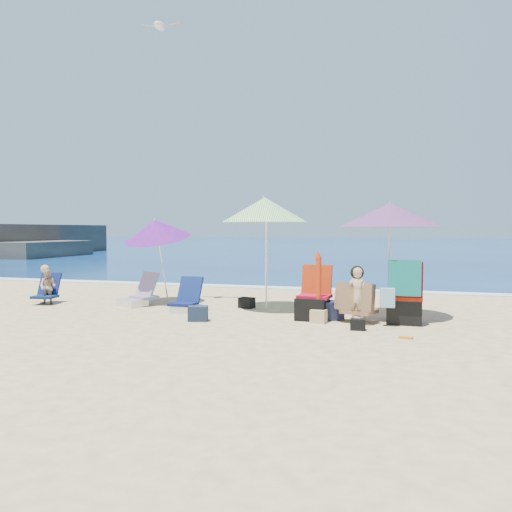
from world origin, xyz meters
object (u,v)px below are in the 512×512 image
(umbrella_blue, at_px, (156,229))
(chair_navy, at_px, (187,303))
(camp_chair_left, at_px, (313,303))
(person_center, at_px, (357,296))
(umbrella_striped, at_px, (265,210))
(camp_chair_right, at_px, (404,300))
(umbrella_turquoise, at_px, (390,215))
(person_left, at_px, (48,286))
(chair_rainbow, at_px, (139,297))
(seagull, at_px, (160,26))
(furled_umbrella, at_px, (318,283))

(umbrella_blue, distance_m, chair_navy, 2.07)
(camp_chair_left, height_order, person_center, person_center)
(umbrella_striped, distance_m, camp_chair_right, 3.24)
(camp_chair_right, bearing_deg, umbrella_striped, 162.13)
(umbrella_striped, xyz_separation_m, camp_chair_right, (2.68, -0.87, -1.60))
(umbrella_turquoise, xyz_separation_m, person_left, (-7.11, -0.28, -1.48))
(umbrella_striped, xyz_separation_m, chair_rainbow, (-2.67, -0.28, -1.81))
(chair_navy, bearing_deg, person_center, -4.30)
(camp_chair_right, distance_m, person_center, 0.80)
(umbrella_turquoise, height_order, camp_chair_right, umbrella_turquoise)
(person_center, distance_m, seagull, 6.96)
(umbrella_striped, xyz_separation_m, chair_navy, (-1.35, -0.80, -1.81))
(camp_chair_right, bearing_deg, chair_rainbow, 173.78)
(camp_chair_left, relative_size, person_center, 0.99)
(umbrella_turquoise, height_order, chair_rainbow, umbrella_turquoise)
(person_left, bearing_deg, camp_chair_right, -2.21)
(person_center, bearing_deg, camp_chair_right, 12.68)
(umbrella_blue, distance_m, person_center, 4.71)
(umbrella_blue, bearing_deg, person_left, -160.43)
(furled_umbrella, relative_size, camp_chair_right, 1.13)
(chair_rainbow, height_order, camp_chair_left, camp_chair_left)
(umbrella_turquoise, xyz_separation_m, camp_chair_left, (-1.29, -0.60, -1.57))
(umbrella_turquoise, height_order, camp_chair_left, umbrella_turquoise)
(umbrella_blue, distance_m, person_left, 2.63)
(umbrella_turquoise, distance_m, person_center, 1.66)
(chair_rainbow, bearing_deg, camp_chair_right, -6.22)
(furled_umbrella, distance_m, seagull, 6.43)
(umbrella_blue, relative_size, seagull, 2.21)
(umbrella_striped, bearing_deg, chair_rainbow, -173.96)
(furled_umbrella, relative_size, person_left, 1.48)
(chair_rainbow, bearing_deg, furled_umbrella, -11.77)
(furled_umbrella, distance_m, chair_rainbow, 4.04)
(chair_navy, bearing_deg, camp_chair_right, -1.00)
(chair_navy, xyz_separation_m, person_left, (-3.33, 0.21, 0.20))
(chair_rainbow, distance_m, camp_chair_right, 5.39)
(chair_navy, height_order, person_left, person_left)
(person_center, bearing_deg, umbrella_turquoise, 55.27)
(chair_rainbow, xyz_separation_m, seagull, (0.34, 0.42, 5.69))
(umbrella_striped, bearing_deg, umbrella_blue, 175.41)
(umbrella_blue, height_order, seagull, seagull)
(person_center, relative_size, seagull, 1.10)
(umbrella_blue, relative_size, person_left, 2.34)
(chair_navy, relative_size, camp_chair_right, 0.62)
(camp_chair_left, bearing_deg, chair_navy, 177.69)
(furled_umbrella, distance_m, chair_navy, 2.68)
(person_left, bearing_deg, furled_umbrella, -5.00)
(furled_umbrella, relative_size, chair_navy, 1.84)
(chair_navy, bearing_deg, umbrella_striped, 30.45)
(camp_chair_left, distance_m, person_left, 5.83)
(umbrella_striped, xyz_separation_m, furled_umbrella, (1.26, -1.10, -1.31))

